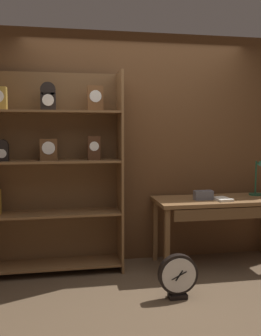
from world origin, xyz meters
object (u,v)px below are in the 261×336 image
Objects in this scene: bookshelf at (48,171)px; toolbox_small at (203,195)px; workbench at (221,206)px; desk_lamp at (261,170)px; open_repair_manual at (222,199)px; round_clock_large at (178,276)px.

bookshelf is 1.69m from toolbox_small.
bookshelf reaches higher than workbench.
desk_lamp reaches higher than toolbox_small.
bookshelf is 1.93m from workbench.
bookshelf reaches higher than open_repair_manual.
round_clock_large is at bearing -134.93° from workbench.
bookshelf is 1.90m from open_repair_manual.
bookshelf is 1.69m from round_clock_large.
workbench is at bearing -4.53° from bookshelf.
toolbox_small reaches higher than round_clock_large.
toolbox_small is 0.51× the size of round_clock_large.
bookshelf is at bearing 142.88° from round_clock_large.
workbench is 1.12m from round_clock_large.
toolbox_small is at bearing 54.38° from round_clock_large.
round_clock_large is at bearing -143.37° from open_repair_manual.
round_clock_large is at bearing -125.62° from toolbox_small.
toolbox_small is 0.21m from open_repair_manual.
bookshelf is at bearing 179.11° from desk_lamp.
open_repair_manual is 0.54× the size of round_clock_large.
bookshelf is 5.24× the size of round_clock_large.
toolbox_small is (-0.22, -0.02, 0.14)m from workbench.
workbench is 0.26m from toolbox_small.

